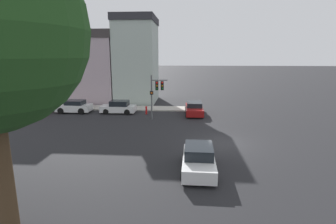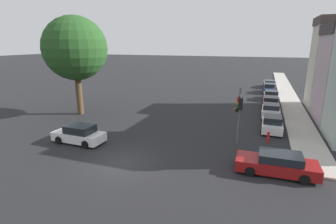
{
  "view_description": "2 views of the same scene",
  "coord_description": "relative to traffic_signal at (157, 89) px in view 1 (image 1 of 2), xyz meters",
  "views": [
    {
      "loc": [
        -19.12,
        2.94,
        6.49
      ],
      "look_at": [
        1.15,
        4.34,
        2.07
      ],
      "focal_mm": 28.0,
      "sensor_mm": 36.0,
      "label": 1
    },
    {
      "loc": [
        8.52,
        -14.15,
        7.83
      ],
      "look_at": [
        1.3,
        5.7,
        2.26
      ],
      "focal_mm": 28.0,
      "sensor_mm": 36.0,
      "label": 2
    }
  ],
  "objects": [
    {
      "name": "parked_car_2",
      "position": [
        2.69,
        14.54,
        -2.49
      ],
      "size": [
        2.0,
        3.98,
        1.36
      ],
      "rotation": [
        0.0,
        0.0,
        1.56
      ],
      "color": "maroon",
      "rests_on": "ground_plane"
    },
    {
      "name": "parked_car_1",
      "position": [
        2.63,
        9.85,
        -2.44
      ],
      "size": [
        2.02,
        3.88,
        1.44
      ],
      "rotation": [
        0.0,
        0.0,
        1.55
      ],
      "color": "silver",
      "rests_on": "ground_plane"
    },
    {
      "name": "ground_plane",
      "position": [
        -7.0,
        -5.88,
        -3.13
      ],
      "size": [
        300.0,
        300.0,
        0.0
      ],
      "primitive_type": "plane",
      "color": "black"
    },
    {
      "name": "fire_hydrant",
      "position": [
        2.32,
        1.45,
        -2.65
      ],
      "size": [
        0.22,
        0.22,
        0.92
      ],
      "color": "red",
      "rests_on": "ground_plane"
    },
    {
      "name": "parked_car_0",
      "position": [
        2.66,
        4.69,
        -2.46
      ],
      "size": [
        1.88,
        3.89,
        1.45
      ],
      "rotation": [
        0.0,
        0.0,
        1.56
      ],
      "color": "silver",
      "rests_on": "ground_plane"
    },
    {
      "name": "traffic_signal",
      "position": [
        0.0,
        0.0,
        0.0
      ],
      "size": [
        0.73,
        1.77,
        4.54
      ],
      "rotation": [
        0.0,
        0.0,
        3.28
      ],
      "color": "#515456",
      "rests_on": "ground_plane"
    },
    {
      "name": "crossing_car_0",
      "position": [
        2.79,
        -3.89,
        -2.49
      ],
      "size": [
        4.83,
        2.03,
        1.35
      ],
      "rotation": [
        0.0,
        0.0,
        3.16
      ],
      "color": "maroon",
      "rests_on": "ground_plane"
    },
    {
      "name": "crossing_car_1",
      "position": [
        -12.05,
        -3.72,
        -2.45
      ],
      "size": [
        4.21,
        1.98,
        1.47
      ],
      "rotation": [
        0.0,
        0.0,
        3.12
      ],
      "color": "silver",
      "rests_on": "ground_plane"
    },
    {
      "name": "rowhouse_backdrop",
      "position": [
        10.33,
        9.51,
        2.26
      ],
      "size": [
        7.81,
        17.53,
        11.61
      ],
      "color": "#ADBCB2",
      "rests_on": "ground_plane"
    }
  ]
}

